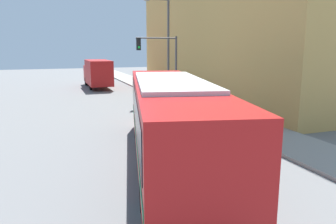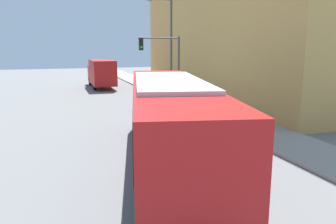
% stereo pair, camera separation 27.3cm
% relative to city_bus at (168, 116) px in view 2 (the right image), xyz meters
% --- Properties ---
extents(ground_plane, '(120.00, 120.00, 0.00)m').
position_rel_city_bus_xyz_m(ground_plane, '(0.03, 0.81, -1.87)').
color(ground_plane, slate).
extents(sidewalk, '(2.98, 70.00, 0.14)m').
position_rel_city_bus_xyz_m(sidewalk, '(6.02, 20.81, -1.80)').
color(sidewalk, gray).
rests_on(sidewalk, ground_plane).
extents(building_facade, '(6.00, 27.12, 12.93)m').
position_rel_city_bus_xyz_m(building_facade, '(10.51, 15.38, 4.60)').
color(building_facade, tan).
rests_on(building_facade, ground_plane).
extents(city_bus, '(5.23, 12.73, 3.23)m').
position_rel_city_bus_xyz_m(city_bus, '(0.00, 0.00, 0.00)').
color(city_bus, red).
rests_on(city_bus, ground_plane).
extents(delivery_truck, '(2.27, 7.76, 3.01)m').
position_rel_city_bus_xyz_m(delivery_truck, '(0.82, 25.19, -0.23)').
color(delivery_truck, '#B21919').
rests_on(delivery_truck, ground_plane).
extents(fire_hydrant, '(0.20, 0.27, 0.80)m').
position_rel_city_bus_xyz_m(fire_hydrant, '(5.13, 4.32, -1.33)').
color(fire_hydrant, gold).
rests_on(fire_hydrant, sidewalk).
extents(traffic_light_pole, '(3.28, 0.35, 5.04)m').
position_rel_city_bus_xyz_m(traffic_light_pole, '(4.13, 13.03, 1.75)').
color(traffic_light_pole, '#47474C').
rests_on(traffic_light_pole, sidewalk).
extents(parking_meter, '(0.14, 0.14, 1.37)m').
position_rel_city_bus_xyz_m(parking_meter, '(5.13, 7.82, -0.80)').
color(parking_meter, '#47474C').
rests_on(parking_meter, sidewalk).
extents(street_lamp, '(2.23, 0.28, 8.07)m').
position_rel_city_bus_xyz_m(street_lamp, '(5.13, 15.08, 2.97)').
color(street_lamp, '#47474C').
rests_on(street_lamp, sidewalk).
extents(pedestrian_near_corner, '(0.34, 0.34, 1.77)m').
position_rel_city_bus_xyz_m(pedestrian_near_corner, '(5.84, 9.98, -0.82)').
color(pedestrian_near_corner, '#47382D').
rests_on(pedestrian_near_corner, sidewalk).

